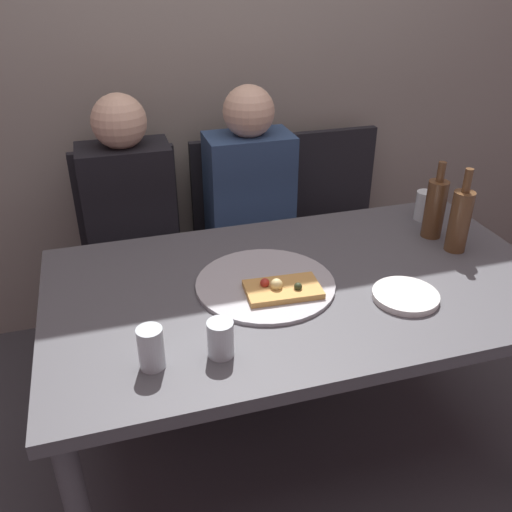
% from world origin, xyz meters
% --- Properties ---
extents(ground_plane, '(8.00, 8.00, 0.00)m').
position_xyz_m(ground_plane, '(0.00, 0.00, 0.00)').
color(ground_plane, '#424247').
extents(back_wall, '(6.00, 0.10, 2.60)m').
position_xyz_m(back_wall, '(0.00, 1.12, 1.30)').
color(back_wall, gray).
rests_on(back_wall, ground_plane).
extents(dining_table, '(1.56, 0.88, 0.74)m').
position_xyz_m(dining_table, '(0.00, 0.00, 0.66)').
color(dining_table, '#4C4C51').
rests_on(dining_table, ground_plane).
extents(pizza_tray, '(0.42, 0.42, 0.01)m').
position_xyz_m(pizza_tray, '(-0.12, 0.01, 0.74)').
color(pizza_tray, '#ADADB2').
rests_on(pizza_tray, dining_table).
extents(pizza_slice_last, '(0.23, 0.14, 0.05)m').
position_xyz_m(pizza_slice_last, '(-0.09, -0.05, 0.76)').
color(pizza_slice_last, tan).
rests_on(pizza_slice_last, pizza_tray).
extents(wine_bottle, '(0.07, 0.07, 0.28)m').
position_xyz_m(wine_bottle, '(0.55, 0.17, 0.85)').
color(wine_bottle, brown).
rests_on(wine_bottle, dining_table).
extents(beer_bottle, '(0.07, 0.07, 0.29)m').
position_xyz_m(beer_bottle, '(0.57, 0.05, 0.85)').
color(beer_bottle, brown).
rests_on(beer_bottle, dining_table).
extents(tumbler_near, '(0.07, 0.07, 0.11)m').
position_xyz_m(tumbler_near, '(0.59, 0.30, 0.79)').
color(tumbler_near, silver).
rests_on(tumbler_near, dining_table).
extents(tumbler_far, '(0.07, 0.07, 0.10)m').
position_xyz_m(tumbler_far, '(-0.32, -0.26, 0.79)').
color(tumbler_far, silver).
rests_on(tumbler_far, dining_table).
extents(wine_glass, '(0.06, 0.06, 0.11)m').
position_xyz_m(wine_glass, '(-0.49, -0.26, 0.79)').
color(wine_glass, silver).
rests_on(wine_glass, dining_table).
extents(plate_stack, '(0.19, 0.19, 0.02)m').
position_xyz_m(plate_stack, '(0.25, -0.17, 0.75)').
color(plate_stack, white).
rests_on(plate_stack, dining_table).
extents(chair_left, '(0.44, 0.44, 0.90)m').
position_xyz_m(chair_left, '(-0.46, 0.84, 0.51)').
color(chair_left, black).
rests_on(chair_left, ground_plane).
extents(chair_middle, '(0.44, 0.44, 0.90)m').
position_xyz_m(chair_middle, '(0.05, 0.84, 0.51)').
color(chair_middle, black).
rests_on(chair_middle, ground_plane).
extents(chair_right, '(0.44, 0.44, 0.90)m').
position_xyz_m(chair_right, '(0.50, 0.84, 0.51)').
color(chair_right, black).
rests_on(chair_right, ground_plane).
extents(guest_in_sweater, '(0.36, 0.56, 1.17)m').
position_xyz_m(guest_in_sweater, '(-0.46, 0.69, 0.64)').
color(guest_in_sweater, black).
rests_on(guest_in_sweater, ground_plane).
extents(guest_in_beanie, '(0.36, 0.56, 1.17)m').
position_xyz_m(guest_in_beanie, '(0.05, 0.69, 0.64)').
color(guest_in_beanie, navy).
rests_on(guest_in_beanie, ground_plane).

